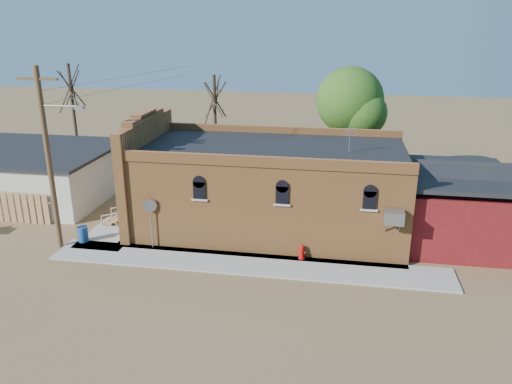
% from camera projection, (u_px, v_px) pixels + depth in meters
% --- Properties ---
extents(ground, '(120.00, 120.00, 0.00)m').
position_uv_depth(ground, '(211.00, 271.00, 22.95)').
color(ground, brown).
rests_on(ground, ground).
extents(sidewalk_south, '(19.00, 2.20, 0.08)m').
position_uv_depth(sidewalk_south, '(247.00, 264.00, 23.53)').
color(sidewalk_south, '#9E9991').
rests_on(sidewalk_south, ground).
extents(sidewalk_west, '(2.60, 10.00, 0.08)m').
position_uv_depth(sidewalk_west, '(134.00, 214.00, 29.54)').
color(sidewalk_west, '#9E9991').
rests_on(sidewalk_west, ground).
extents(brick_bar, '(16.40, 7.97, 6.30)m').
position_uv_depth(brick_bar, '(265.00, 187.00, 27.04)').
color(brick_bar, '#B36E36').
rests_on(brick_bar, ground).
extents(red_shed, '(5.40, 6.40, 4.30)m').
position_uv_depth(red_shed, '(455.00, 199.00, 25.48)').
color(red_shed, '#5E1210').
rests_on(red_shed, ground).
extents(wood_fence, '(5.20, 0.10, 1.80)m').
position_uv_depth(wood_fence, '(9.00, 207.00, 28.26)').
color(wood_fence, tan).
rests_on(wood_fence, ground).
extents(utility_pole, '(3.12, 0.26, 9.00)m').
position_uv_depth(utility_pole, '(49.00, 156.00, 23.83)').
color(utility_pole, '#462C1C').
rests_on(utility_pole, ground).
extents(tree_bare_near, '(2.80, 2.80, 7.65)m').
position_uv_depth(tree_bare_near, '(214.00, 98.00, 33.59)').
color(tree_bare_near, '#3F3024').
rests_on(tree_bare_near, ground).
extents(tree_bare_far, '(2.80, 2.80, 8.16)m').
position_uv_depth(tree_bare_far, '(71.00, 87.00, 36.17)').
color(tree_bare_far, '#3F3024').
rests_on(tree_bare_far, ground).
extents(tree_leafy, '(4.40, 4.40, 8.15)m').
position_uv_depth(tree_leafy, '(350.00, 101.00, 32.62)').
color(tree_leafy, '#3F3024').
rests_on(tree_leafy, ground).
extents(fire_hydrant, '(0.41, 0.38, 0.72)m').
position_uv_depth(fire_hydrant, '(302.00, 252.00, 23.83)').
color(fire_hydrant, '#AF0F0A').
rests_on(fire_hydrant, sidewalk_south).
extents(stop_sign, '(0.67, 0.32, 2.60)m').
position_uv_depth(stop_sign, '(150.00, 210.00, 24.51)').
color(stop_sign, gray).
rests_on(stop_sign, sidewalk_south).
extents(trash_barrel, '(0.65, 0.65, 0.80)m').
position_uv_depth(trash_barrel, '(83.00, 234.00, 25.72)').
color(trash_barrel, navy).
rests_on(trash_barrel, sidewalk_west).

